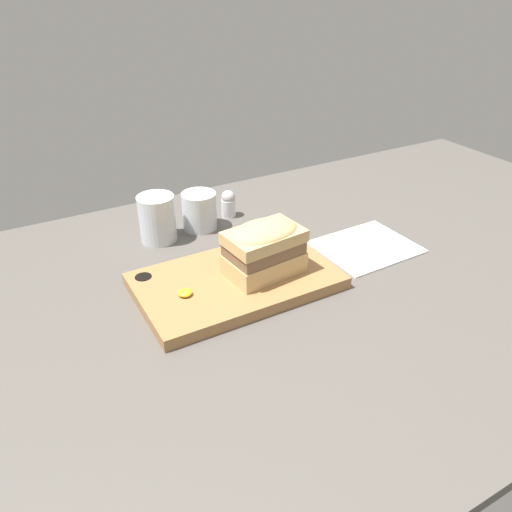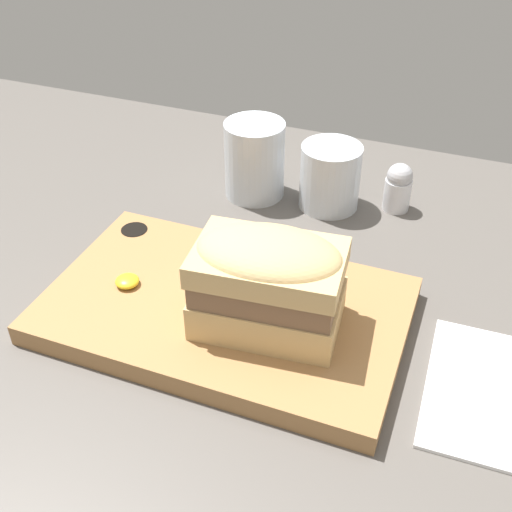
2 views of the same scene
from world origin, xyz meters
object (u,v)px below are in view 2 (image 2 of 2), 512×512
serving_board (224,310)px  sandwich (268,279)px  wine_glass (330,180)px  salt_shaker (398,187)px  water_glass (255,164)px

serving_board → sandwich: sandwich is taller
wine_glass → sandwich: bearing=-87.1°
serving_board → wine_glass: wine_glass is taller
wine_glass → salt_shaker: bearing=15.5°
serving_board → water_glass: (-6.02, 23.96, 3.21)cm
serving_board → water_glass: bearing=104.1°
wine_glass → salt_shaker: 8.58cm
wine_glass → salt_shaker: wine_glass is taller
water_glass → wine_glass: (9.88, 0.74, -0.70)cm
serving_board → wine_glass: 25.12cm
water_glass → salt_shaker: water_glass is taller
sandwich → water_glass: sandwich is taller
water_glass → serving_board: bearing=-75.9°
sandwich → wine_glass: (-1.31, 26.07, -3.95)cm
water_glass → wine_glass: size_ratio=1.21×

